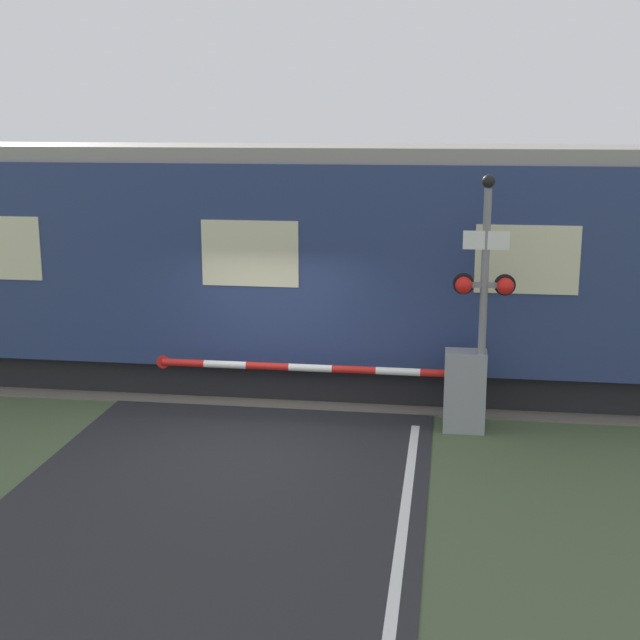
# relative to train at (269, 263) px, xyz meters

# --- Properties ---
(ground_plane) EXTENTS (80.00, 80.00, 0.00)m
(ground_plane) POSITION_rel_train_xyz_m (0.35, -3.12, -2.07)
(ground_plane) COLOR #475638
(track_bed) EXTENTS (36.00, 3.20, 0.13)m
(track_bed) POSITION_rel_train_xyz_m (0.35, 0.00, -2.04)
(track_bed) COLOR #666056
(track_bed) RESTS_ON ground_plane
(train) EXTENTS (15.24, 2.83, 4.04)m
(train) POSITION_rel_train_xyz_m (0.00, 0.00, 0.00)
(train) COLOR black
(train) RESTS_ON ground_plane
(crossing_barrier) EXTENTS (4.96, 0.44, 1.19)m
(crossing_barrier) POSITION_rel_train_xyz_m (2.99, -2.12, -1.43)
(crossing_barrier) COLOR gray
(crossing_barrier) RESTS_ON ground_plane
(signal_post) EXTENTS (0.88, 0.26, 3.73)m
(signal_post) POSITION_rel_train_xyz_m (3.55, -2.24, 0.05)
(signal_post) COLOR gray
(signal_post) RESTS_ON ground_plane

